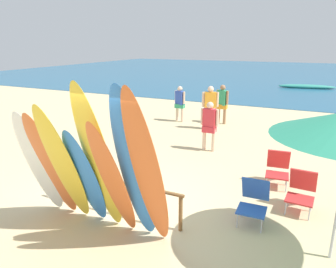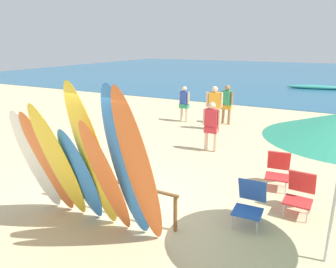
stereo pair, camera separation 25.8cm
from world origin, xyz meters
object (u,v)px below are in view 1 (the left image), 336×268
surfboard_yellow_4 (98,161)px  surfboard_blue_6 (135,169)px  surfboard_blue_3 (86,178)px  beachgoer_by_water (222,101)px  beachgoer_near_rack (209,123)px  beach_chair_blue (278,167)px  surfboard_orange_5 (113,182)px  surfboard_orange_7 (148,174)px  beachgoer_midbeach (210,105)px  surfboard_white_0 (40,165)px  beachgoer_strolling (180,101)px  beach_chair_red (301,189)px  surfboard_orange_1 (52,167)px  surfboard_yellow_2 (64,167)px  distant_boat (307,87)px  surfboard_rack (116,188)px  beach_chair_striped (254,199)px

surfboard_yellow_4 → surfboard_blue_6: (0.72, -0.04, 0.01)m
surfboard_blue_3 → beachgoer_by_water: (0.00, 8.35, -0.05)m
beachgoer_near_rack → beach_chair_blue: size_ratio=1.86×
surfboard_blue_6 → surfboard_blue_3: bearing=172.0°
surfboard_orange_5 → beachgoer_by_water: bearing=100.2°
surfboard_yellow_4 → beachgoer_near_rack: surfboard_yellow_4 is taller
surfboard_yellow_4 → surfboard_orange_7: (0.97, -0.12, 0.01)m
beachgoer_by_water → beachgoer_midbeach: bearing=105.4°
beachgoer_midbeach → beach_chair_blue: bearing=104.4°
surfboard_white_0 → surfboard_orange_5: bearing=-7.0°
beachgoer_strolling → beach_chair_red: 7.54m
surfboard_orange_1 → surfboard_orange_7: size_ratio=0.80×
surfboard_yellow_2 → distant_boat: 21.16m
surfboard_orange_1 → beachgoer_by_water: 8.47m
surfboard_rack → beachgoer_midbeach: 6.71m
surfboard_rack → beachgoer_near_rack: 4.33m
surfboard_yellow_4 → beachgoer_by_water: surfboard_yellow_4 is taller
beach_chair_red → beachgoer_by_water: bearing=122.4°
surfboard_blue_3 → surfboard_yellow_4: size_ratio=0.72×
surfboard_blue_3 → beachgoer_midbeach: bearing=95.2°
surfboard_yellow_4 → surfboard_orange_5: 0.42m
surfboard_blue_3 → beachgoer_near_rack: 4.95m
surfboard_orange_1 → beachgoer_by_water: (0.68, 8.44, -0.17)m
surfboard_orange_1 → beachgoer_strolling: (-0.99, 8.01, -0.23)m
beach_chair_blue → surfboard_blue_3: bearing=-135.7°
surfboard_white_0 → beach_chair_striped: 3.95m
surfboard_yellow_4 → surfboard_rack: bearing=107.7°
surfboard_blue_3 → surfboard_orange_5: (0.67, -0.14, 0.13)m
surfboard_orange_7 → beachgoer_strolling: bearing=112.2°
surfboard_orange_7 → beachgoer_near_rack: 5.18m
beachgoer_by_water → distant_boat: 12.72m
beachgoer_near_rack → beach_chair_blue: 2.75m
surfboard_white_0 → beachgoer_by_water: 8.50m
surfboard_yellow_4 → beachgoer_midbeach: (-0.51, 7.37, -0.40)m
surfboard_orange_1 → surfboard_yellow_2: surfboard_yellow_2 is taller
surfboard_blue_3 → beach_chair_striped: bearing=34.1°
surfboard_rack → surfboard_yellow_2: size_ratio=1.11×
beachgoer_midbeach → surfboard_orange_5: bearing=74.3°
surfboard_blue_3 → surfboard_orange_7: size_ratio=0.70×
surfboard_orange_5 → surfboard_orange_7: size_ratio=0.81×
surfboard_orange_7 → beach_chair_striped: size_ratio=3.54×
surfboard_white_0 → surfboard_yellow_2: 0.67m
surfboard_rack → surfboard_orange_1: 1.22m
beachgoer_by_water → beach_chair_striped: 7.34m
beachgoer_midbeach → beach_chair_striped: 6.43m
surfboard_yellow_4 → beach_chair_blue: size_ratio=3.44×
surfboard_blue_3 → surfboard_orange_5: surfboard_orange_5 is taller
surfboard_blue_6 → surfboard_yellow_2: bearing=179.9°
beachgoer_by_water → beach_chair_blue: size_ratio=1.93×
beachgoer_strolling → surfboard_yellow_4: bearing=125.2°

